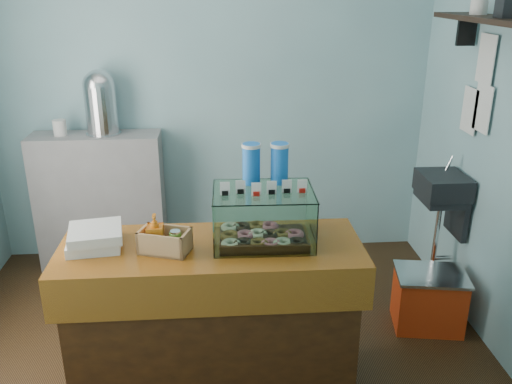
{
  "coord_description": "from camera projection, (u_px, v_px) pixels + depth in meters",
  "views": [
    {
      "loc": [
        0.05,
        -2.81,
        2.18
      ],
      "look_at": [
        0.24,
        -0.15,
        1.16
      ],
      "focal_mm": 38.0,
      "sensor_mm": 36.0,
      "label": 1
    }
  ],
  "objects": [
    {
      "name": "ground",
      "position": [
        215.0,
        356.0,
        3.4
      ],
      "size": [
        3.5,
        3.5,
        0.0
      ],
      "primitive_type": "plane",
      "color": "black",
      "rests_on": "ground"
    },
    {
      "name": "room_shell",
      "position": [
        212.0,
        83.0,
        2.8
      ],
      "size": [
        3.54,
        3.04,
        2.82
      ],
      "color": "#75A0AB",
      "rests_on": "ground"
    },
    {
      "name": "counter",
      "position": [
        213.0,
        317.0,
        3.0
      ],
      "size": [
        1.6,
        0.6,
        0.9
      ],
      "color": "#46230D",
      "rests_on": "ground"
    },
    {
      "name": "back_shelf",
      "position": [
        101.0,
        201.0,
        4.37
      ],
      "size": [
        1.0,
        0.32,
        1.1
      ],
      "primitive_type": "cube",
      "color": "gray",
      "rests_on": "ground"
    },
    {
      "name": "display_case",
      "position": [
        263.0,
        212.0,
        2.86
      ],
      "size": [
        0.53,
        0.4,
        0.51
      ],
      "rotation": [
        0.0,
        0.0,
        -0.02
      ],
      "color": "#351D0F",
      "rests_on": "counter"
    },
    {
      "name": "condiment_crate",
      "position": [
        162.0,
        239.0,
        2.76
      ],
      "size": [
        0.28,
        0.22,
        0.2
      ],
      "rotation": [
        0.0,
        0.0,
        -0.32
      ],
      "color": "#AA7F55",
      "rests_on": "counter"
    },
    {
      "name": "pastry_boxes",
      "position": [
        95.0,
        237.0,
        2.81
      ],
      "size": [
        0.31,
        0.31,
        0.11
      ],
      "rotation": [
        0.0,
        0.0,
        0.12
      ],
      "color": "silver",
      "rests_on": "counter"
    },
    {
      "name": "coffee_urn",
      "position": [
        100.0,
        101.0,
        4.1
      ],
      "size": [
        0.27,
        0.27,
        0.49
      ],
      "color": "silver",
      "rests_on": "back_shelf"
    },
    {
      "name": "red_cooler",
      "position": [
        428.0,
        299.0,
        3.64
      ],
      "size": [
        0.51,
        0.42,
        0.4
      ],
      "rotation": [
        0.0,
        0.0,
        -0.17
      ],
      "color": "red",
      "rests_on": "ground"
    }
  ]
}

